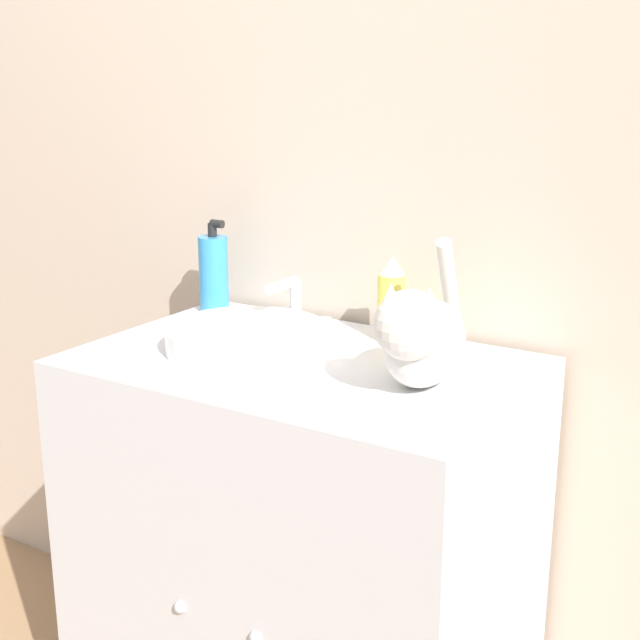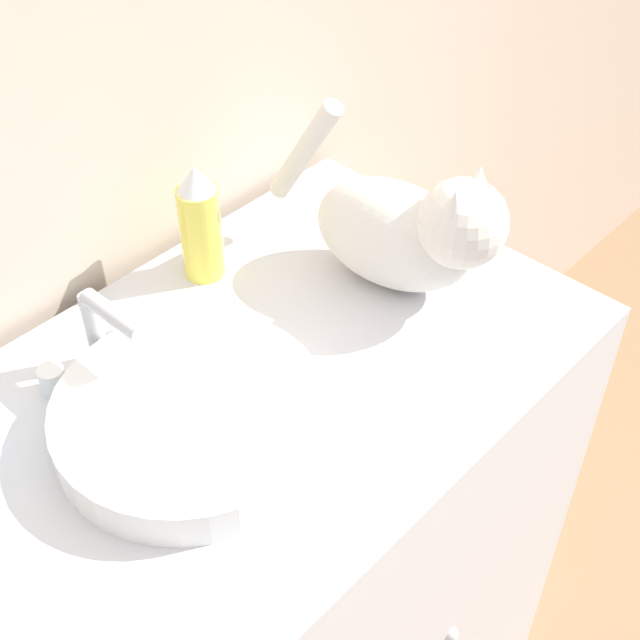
{
  "view_description": "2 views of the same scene",
  "coord_description": "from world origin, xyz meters",
  "views": [
    {
      "loc": [
        0.87,
        -1.06,
        1.43
      ],
      "look_at": [
        0.06,
        0.24,
        1.0
      ],
      "focal_mm": 50.0,
      "sensor_mm": 36.0,
      "label": 1
    },
    {
      "loc": [
        -0.51,
        -0.3,
        1.69
      ],
      "look_at": [
        0.06,
        0.24,
        0.98
      ],
      "focal_mm": 50.0,
      "sensor_mm": 36.0,
      "label": 2
    }
  ],
  "objects": [
    {
      "name": "spray_bottle",
      "position": [
        0.09,
        0.47,
        0.99
      ],
      "size": [
        0.06,
        0.06,
        0.17
      ],
      "color": "#EADB4C",
      "rests_on": "vanity_cabinet"
    },
    {
      "name": "vanity_cabinet",
      "position": [
        0.0,
        0.28,
        0.45
      ],
      "size": [
        0.84,
        0.57,
        0.9
      ],
      "color": "silver",
      "rests_on": "ground_plane"
    },
    {
      "name": "wall_back",
      "position": [
        0.0,
        0.6,
        1.25
      ],
      "size": [
        6.0,
        0.05,
        2.5
      ],
      "color": "#C6B29E",
      "rests_on": "ground_plane"
    },
    {
      "name": "cat",
      "position": [
        0.26,
        0.26,
        1.0
      ],
      "size": [
        0.17,
        0.36,
        0.24
      ],
      "rotation": [
        0.0,
        0.0,
        -1.41
      ],
      "color": "silver",
      "rests_on": "vanity_cabinet"
    },
    {
      "name": "faucet",
      "position": [
        -0.12,
        0.43,
        0.96
      ],
      "size": [
        0.17,
        0.11,
        0.12
      ],
      "color": "silver",
      "rests_on": "vanity_cabinet"
    },
    {
      "name": "sink_basin",
      "position": [
        -0.12,
        0.27,
        0.93
      ],
      "size": [
        0.31,
        0.31,
        0.05
      ],
      "color": "white",
      "rests_on": "vanity_cabinet"
    }
  ]
}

